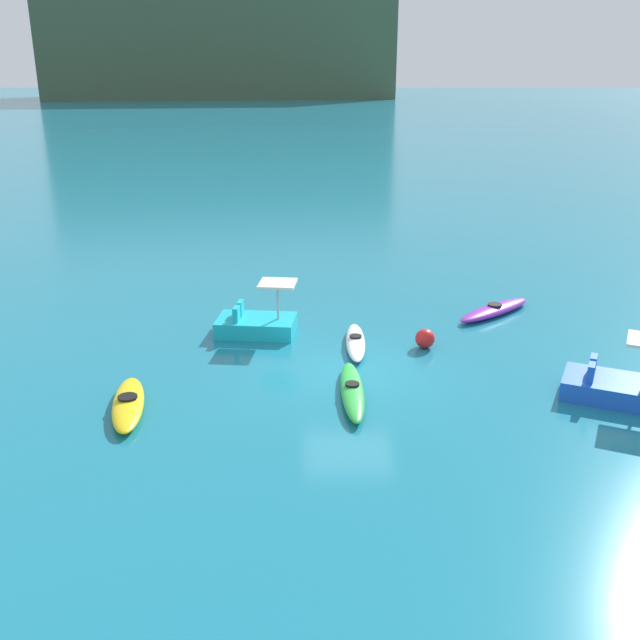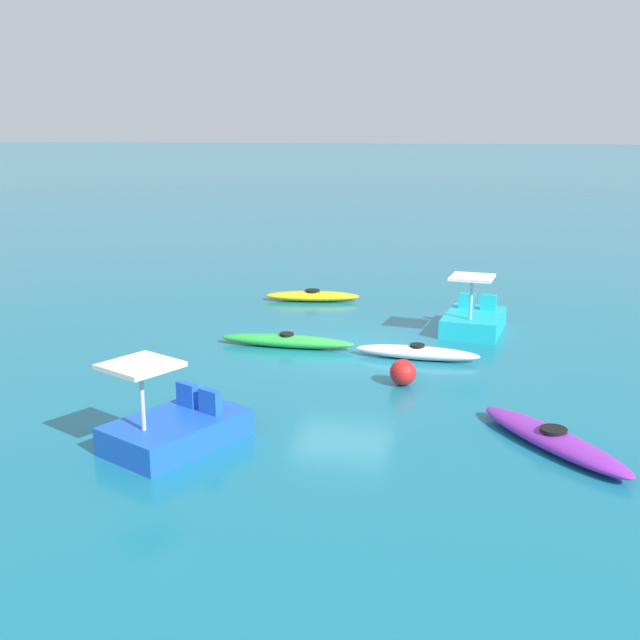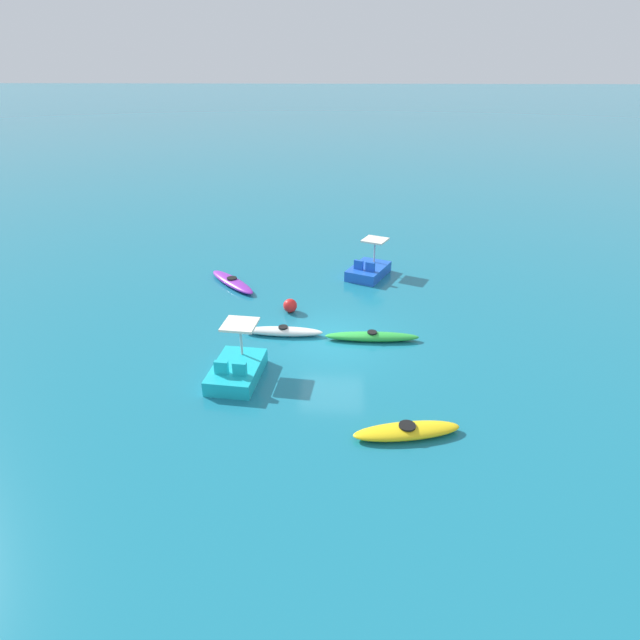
% 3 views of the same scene
% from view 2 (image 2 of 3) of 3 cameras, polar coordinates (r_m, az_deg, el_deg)
% --- Properties ---
extents(ground_plane, '(600.00, 600.00, 0.00)m').
position_cam_2_polar(ground_plane, '(19.44, 1.74, -2.29)').
color(ground_plane, '#19728C').
extents(kayak_green, '(0.63, 3.54, 0.37)m').
position_cam_2_polar(kayak_green, '(19.74, -2.48, -1.55)').
color(kayak_green, green).
rests_on(kayak_green, ground_plane).
extents(kayak_yellow, '(1.31, 3.14, 0.37)m').
position_cam_2_polar(kayak_yellow, '(25.05, -0.56, 1.79)').
color(kayak_yellow, yellow).
rests_on(kayak_yellow, ground_plane).
extents(kayak_white, '(0.62, 3.04, 0.37)m').
position_cam_2_polar(kayak_white, '(18.85, 7.21, -2.40)').
color(kayak_white, white).
rests_on(kayak_white, ground_plane).
extents(kayak_purple, '(3.15, 2.89, 0.37)m').
position_cam_2_polar(kayak_purple, '(14.20, 16.86, -8.46)').
color(kayak_purple, purple).
rests_on(kayak_purple, ground_plane).
extents(pedal_boat_cyan, '(2.57, 1.73, 1.68)m').
position_cam_2_polar(pedal_boat_cyan, '(21.63, 11.33, 0.04)').
color(pedal_boat_cyan, '#19B7C6').
rests_on(pedal_boat_cyan, ground_plane).
extents(pedal_boat_blue, '(2.81, 2.36, 1.68)m').
position_cam_2_polar(pedal_boat_blue, '(13.90, -10.67, -7.81)').
color(pedal_boat_blue, blue).
rests_on(pedal_boat_blue, ground_plane).
extents(buoy_red, '(0.58, 0.58, 0.58)m').
position_cam_2_polar(buoy_red, '(16.87, 6.17, -3.88)').
color(buoy_red, red).
rests_on(buoy_red, ground_plane).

